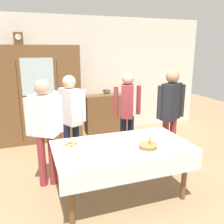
{
  "coord_description": "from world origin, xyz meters",
  "views": [
    {
      "loc": [
        -1.12,
        -2.97,
        1.98
      ],
      "look_at": [
        0.0,
        0.2,
        1.1
      ],
      "focal_mm": 38.92,
      "sensor_mm": 36.0,
      "label": 1
    }
  ],
  "objects_px": {
    "tea_cup_near_left": "(131,149)",
    "person_by_cabinet": "(127,107)",
    "pastry_plate": "(71,145)",
    "tea_cup_far_left": "(110,156)",
    "bread_basket": "(148,146)",
    "bookshelf_low": "(107,114)",
    "person_behind_table_right": "(171,108)",
    "dining_table": "(123,153)",
    "spoon_center": "(106,140)",
    "mantel_clock": "(18,38)",
    "tea_cup_mid_left": "(152,137)",
    "tea_cup_center": "(124,136)",
    "spoon_near_left": "(179,146)",
    "wall_cabinet": "(39,95)",
    "person_near_right_end": "(70,114)",
    "book_stack": "(107,92)",
    "person_beside_shelf": "(45,124)",
    "tea_cup_near_right": "(123,154)",
    "tea_cup_far_right": "(76,161)",
    "spoon_front_edge": "(83,156)"
  },
  "relations": [
    {
      "from": "book_stack",
      "to": "spoon_center",
      "type": "height_order",
      "value": "book_stack"
    },
    {
      "from": "tea_cup_near_right",
      "to": "pastry_plate",
      "type": "relative_size",
      "value": 0.46
    },
    {
      "from": "spoon_near_left",
      "to": "person_beside_shelf",
      "type": "distance_m",
      "value": 1.87
    },
    {
      "from": "person_near_right_end",
      "to": "book_stack",
      "type": "bearing_deg",
      "value": 53.68
    },
    {
      "from": "wall_cabinet",
      "to": "tea_cup_far_left",
      "type": "bearing_deg",
      "value": -77.94
    },
    {
      "from": "pastry_plate",
      "to": "person_by_cabinet",
      "type": "distance_m",
      "value": 1.55
    },
    {
      "from": "dining_table",
      "to": "mantel_clock",
      "type": "bearing_deg",
      "value": 114.87
    },
    {
      "from": "person_beside_shelf",
      "to": "bread_basket",
      "type": "bearing_deg",
      "value": -35.39
    },
    {
      "from": "tea_cup_center",
      "to": "bookshelf_low",
      "type": "bearing_deg",
      "value": 77.28
    },
    {
      "from": "tea_cup_mid_left",
      "to": "person_by_cabinet",
      "type": "distance_m",
      "value": 1.11
    },
    {
      "from": "tea_cup_center",
      "to": "tea_cup_near_left",
      "type": "distance_m",
      "value": 0.45
    },
    {
      "from": "tea_cup_center",
      "to": "tea_cup_mid_left",
      "type": "bearing_deg",
      "value": -25.48
    },
    {
      "from": "tea_cup_near_left",
      "to": "person_by_cabinet",
      "type": "relative_size",
      "value": 0.08
    },
    {
      "from": "bread_basket",
      "to": "dining_table",
      "type": "bearing_deg",
      "value": 145.72
    },
    {
      "from": "tea_cup_far_left",
      "to": "spoon_near_left",
      "type": "xyz_separation_m",
      "value": [
        0.96,
        0.04,
        -0.02
      ]
    },
    {
      "from": "dining_table",
      "to": "tea_cup_far_left",
      "type": "distance_m",
      "value": 0.43
    },
    {
      "from": "spoon_center",
      "to": "person_beside_shelf",
      "type": "bearing_deg",
      "value": 152.56
    },
    {
      "from": "tea_cup_near_left",
      "to": "person_behind_table_right",
      "type": "height_order",
      "value": "person_behind_table_right"
    },
    {
      "from": "spoon_center",
      "to": "tea_cup_near_left",
      "type": "bearing_deg",
      "value": -67.11
    },
    {
      "from": "mantel_clock",
      "to": "book_stack",
      "type": "distance_m",
      "value": 2.2
    },
    {
      "from": "book_stack",
      "to": "spoon_near_left",
      "type": "xyz_separation_m",
      "value": [
        0.02,
        -2.9,
        -0.23
      ]
    },
    {
      "from": "book_stack",
      "to": "bread_basket",
      "type": "height_order",
      "value": "book_stack"
    },
    {
      "from": "tea_cup_center",
      "to": "tea_cup_far_right",
      "type": "height_order",
      "value": "same"
    },
    {
      "from": "tea_cup_near_left",
      "to": "person_behind_table_right",
      "type": "relative_size",
      "value": 0.08
    },
    {
      "from": "tea_cup_mid_left",
      "to": "bread_basket",
      "type": "height_order",
      "value": "bread_basket"
    },
    {
      "from": "bookshelf_low",
      "to": "spoon_near_left",
      "type": "height_order",
      "value": "bookshelf_low"
    },
    {
      "from": "bookshelf_low",
      "to": "spoon_near_left",
      "type": "relative_size",
      "value": 8.82
    },
    {
      "from": "tea_cup_near_right",
      "to": "person_behind_table_right",
      "type": "xyz_separation_m",
      "value": [
        1.26,
        0.96,
        0.23
      ]
    },
    {
      "from": "dining_table",
      "to": "tea_cup_far_right",
      "type": "bearing_deg",
      "value": -155.99
    },
    {
      "from": "bookshelf_low",
      "to": "book_stack",
      "type": "relative_size",
      "value": 5.0
    },
    {
      "from": "pastry_plate",
      "to": "spoon_center",
      "type": "bearing_deg",
      "value": 4.36
    },
    {
      "from": "bookshelf_low",
      "to": "person_behind_table_right",
      "type": "bearing_deg",
      "value": -76.06
    },
    {
      "from": "spoon_front_edge",
      "to": "person_near_right_end",
      "type": "xyz_separation_m",
      "value": [
        0.08,
        1.23,
        0.2
      ]
    },
    {
      "from": "mantel_clock",
      "to": "tea_cup_far_left",
      "type": "distance_m",
      "value": 3.34
    },
    {
      "from": "dining_table",
      "to": "person_behind_table_right",
      "type": "distance_m",
      "value": 1.37
    },
    {
      "from": "pastry_plate",
      "to": "mantel_clock",
      "type": "bearing_deg",
      "value": 103.2
    },
    {
      "from": "spoon_near_left",
      "to": "dining_table",
      "type": "bearing_deg",
      "value": 158.75
    },
    {
      "from": "tea_cup_mid_left",
      "to": "person_behind_table_right",
      "type": "relative_size",
      "value": 0.08
    },
    {
      "from": "wall_cabinet",
      "to": "person_beside_shelf",
      "type": "distance_m",
      "value": 1.92
    },
    {
      "from": "mantel_clock",
      "to": "spoon_center",
      "type": "distance_m",
      "value": 2.92
    },
    {
      "from": "person_behind_table_right",
      "to": "spoon_center",
      "type": "bearing_deg",
      "value": -162.15
    },
    {
      "from": "bookshelf_low",
      "to": "person_near_right_end",
      "type": "height_order",
      "value": "person_near_right_end"
    },
    {
      "from": "bread_basket",
      "to": "person_behind_table_right",
      "type": "xyz_separation_m",
      "value": [
        0.87,
        0.86,
        0.22
      ]
    },
    {
      "from": "tea_cup_center",
      "to": "pastry_plate",
      "type": "height_order",
      "value": "tea_cup_center"
    },
    {
      "from": "book_stack",
      "to": "tea_cup_near_right",
      "type": "relative_size",
      "value": 1.62
    },
    {
      "from": "tea_cup_far_left",
      "to": "bread_basket",
      "type": "xyz_separation_m",
      "value": [
        0.55,
        0.12,
        0.01
      ]
    },
    {
      "from": "person_near_right_end",
      "to": "person_by_cabinet",
      "type": "bearing_deg",
      "value": 4.94
    },
    {
      "from": "tea_cup_center",
      "to": "mantel_clock",
      "type": "bearing_deg",
      "value": 119.45
    },
    {
      "from": "pastry_plate",
      "to": "spoon_near_left",
      "type": "distance_m",
      "value": 1.41
    },
    {
      "from": "wall_cabinet",
      "to": "tea_cup_near_right",
      "type": "height_order",
      "value": "wall_cabinet"
    }
  ]
}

